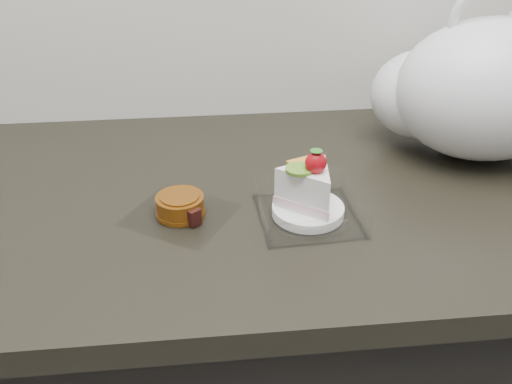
% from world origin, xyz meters
% --- Properties ---
extents(counter, '(2.04, 0.64, 0.90)m').
position_xyz_m(counter, '(0.00, 1.69, 0.45)').
color(counter, black).
rests_on(counter, ground).
extents(cake_tray, '(0.15, 0.15, 0.11)m').
position_xyz_m(cake_tray, '(0.04, 1.60, 0.93)').
color(cake_tray, white).
rests_on(cake_tray, counter).
extents(mooncake_wrap, '(0.19, 0.19, 0.03)m').
position_xyz_m(mooncake_wrap, '(-0.15, 1.63, 0.91)').
color(mooncake_wrap, white).
rests_on(mooncake_wrap, counter).
extents(plastic_bag, '(0.41, 0.35, 0.30)m').
position_xyz_m(plastic_bag, '(0.36, 1.79, 1.02)').
color(plastic_bag, silver).
rests_on(plastic_bag, counter).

